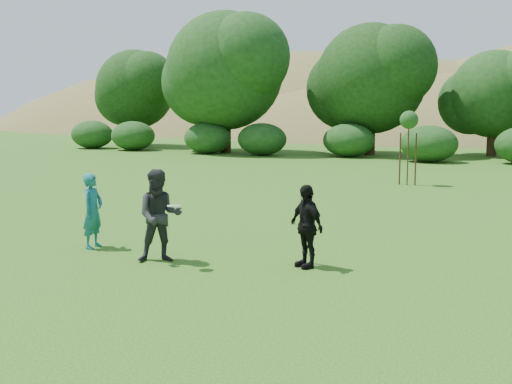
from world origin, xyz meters
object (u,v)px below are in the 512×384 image
at_px(player_teal, 93,211).
at_px(sapling, 409,122).
at_px(player_grey, 160,216).
at_px(player_black, 306,226).

distance_m(player_teal, sapling, 14.51).
xyz_separation_m(player_grey, player_black, (2.76, 0.76, -0.12)).
relative_size(player_grey, player_black, 1.15).
bearing_deg(player_grey, player_black, -17.38).
bearing_deg(player_teal, sapling, -21.74).
distance_m(player_grey, sapling, 14.53).
relative_size(player_black, sapling, 0.56).
bearing_deg(player_black, sapling, 127.61).
bearing_deg(sapling, player_grey, -98.02).
bearing_deg(player_grey, sapling, 49.25).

